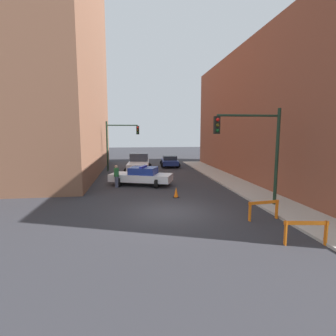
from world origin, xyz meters
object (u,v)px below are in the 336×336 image
object	(u,v)px
barrier_front	(306,229)
pedestrian_crossing	(116,176)
parked_car_near	(170,161)
barrier_mid	(264,207)
police_car	(142,176)
traffic_cone	(176,192)
traffic_light_far	(118,139)
traffic_light_near	(257,142)
white_truck	(139,164)

from	to	relation	value
barrier_front	pedestrian_crossing	bearing A→B (deg)	123.05
parked_car_near	barrier_mid	distance (m)	19.83
police_car	traffic_cone	bearing A→B (deg)	-134.56
barrier_front	traffic_cone	world-z (taller)	barrier_front
traffic_light_far	traffic_cone	xyz separation A→B (m)	(4.15, -12.21, -3.08)
police_car	traffic_cone	size ratio (longest dim) A/B	7.70
traffic_light_far	pedestrian_crossing	xyz separation A→B (m)	(0.29, -8.52, -2.54)
traffic_light_near	pedestrian_crossing	distance (m)	10.39
traffic_cone	police_car	bearing A→B (deg)	115.23
barrier_mid	parked_car_near	bearing A→B (deg)	94.49
pedestrian_crossing	barrier_mid	bearing A→B (deg)	-17.55
police_car	traffic_cone	xyz separation A→B (m)	(1.99, -4.22, -0.41)
white_truck	parked_car_near	distance (m)	5.65
white_truck	parked_car_near	size ratio (longest dim) A/B	1.26
parked_car_near	traffic_cone	bearing A→B (deg)	-92.70
parked_car_near	traffic_cone	world-z (taller)	parked_car_near
police_car	white_truck	xyz separation A→B (m)	(-0.05, 6.63, 0.18)
barrier_front	traffic_light_far	bearing A→B (deg)	111.05
traffic_light_near	police_car	bearing A→B (deg)	130.31
barrier_mid	traffic_light_far	bearing A→B (deg)	113.80
white_truck	parked_car_near	xyz separation A→B (m)	(3.80, 4.18, -0.23)
traffic_light_near	barrier_mid	world-z (taller)	traffic_light_near
white_truck	barrier_front	bearing A→B (deg)	-68.85
pedestrian_crossing	traffic_light_near	bearing A→B (deg)	-7.50
traffic_light_near	white_truck	world-z (taller)	traffic_light_near
traffic_cone	barrier_mid	bearing A→B (deg)	-55.00
white_truck	barrier_mid	distance (m)	16.49
traffic_light_near	traffic_light_far	distance (m)	16.93
traffic_light_near	traffic_cone	distance (m)	5.71
parked_car_near	traffic_light_far	bearing A→B (deg)	-150.54
barrier_mid	traffic_cone	xyz separation A→B (m)	(-3.32, 4.75, -0.30)
white_truck	barrier_front	size ratio (longest dim) A/B	3.49
traffic_light_far	barrier_mid	xyz separation A→B (m)	(7.48, -16.95, -2.78)
white_truck	traffic_light_near	bearing A→B (deg)	-61.86
police_car	parked_car_near	size ratio (longest dim) A/B	1.14
traffic_light_near	white_truck	xyz separation A→B (m)	(-5.91, 13.54, -2.62)
police_car	traffic_light_far	bearing A→B (deg)	35.38
barrier_front	traffic_cone	size ratio (longest dim) A/B	2.42
police_car	white_truck	size ratio (longest dim) A/B	0.91
parked_car_near	traffic_cone	distance (m)	15.13
white_truck	barrier_mid	world-z (taller)	white_truck
traffic_light_far	barrier_mid	size ratio (longest dim) A/B	3.26
traffic_light_near	white_truck	size ratio (longest dim) A/B	0.94
traffic_light_near	parked_car_near	bearing A→B (deg)	96.79
traffic_light_far	barrier_front	distance (m)	21.36
traffic_light_near	barrier_mid	size ratio (longest dim) A/B	3.26
police_car	white_truck	world-z (taller)	white_truck
traffic_light_near	barrier_front	bearing A→B (deg)	-94.99
traffic_light_far	parked_car_near	bearing A→B (deg)	25.44
traffic_light_far	parked_car_near	xyz separation A→B (m)	(5.92, 2.82, -2.72)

